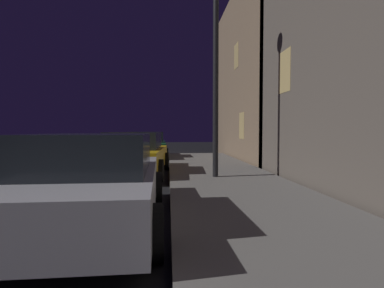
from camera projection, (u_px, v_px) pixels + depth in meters
name	position (u px, v px, depth m)	size (l,w,h in m)	color
car_silver	(95.00, 181.00, 4.64)	(2.14, 4.38, 1.43)	#B7B7BF
car_yellow_cab	(135.00, 154.00, 10.13)	(2.28, 4.51, 1.43)	gold
car_green	(147.00, 146.00, 15.85)	(2.21, 4.41, 1.43)	#19592D
street_lamp	(216.00, 43.00, 8.70)	(0.44, 0.44, 5.84)	black
building_far	(291.00, 77.00, 15.87)	(6.02, 9.83, 8.58)	#8C7259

